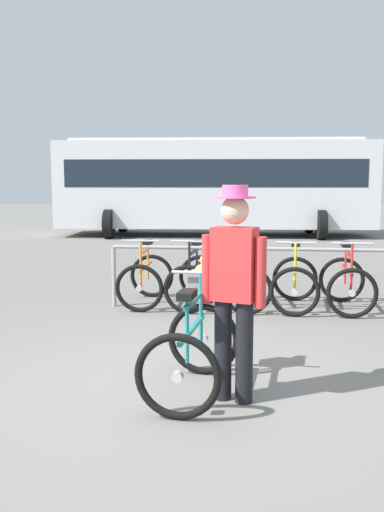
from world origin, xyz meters
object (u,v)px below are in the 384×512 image
object	(u,v)px
racked_bike_black	(194,280)
racked_bike_red	(347,283)
featured_bicycle	(195,334)
person_with_featured_bike	(234,285)
racked_bike_yellow	(295,282)
bus_distant	(215,182)
racked_bike_orange	(146,279)
racked_bike_blue	(244,281)

from	to	relation	value
racked_bike_black	racked_bike_red	bearing A→B (deg)	-4.91
featured_bicycle	person_with_featured_bike	world-z (taller)	person_with_featured_bike
racked_bike_red	person_with_featured_bike	bearing A→B (deg)	-116.71
racked_bike_yellow	person_with_featured_bike	bearing A→B (deg)	-106.04
bus_distant	racked_bike_orange	bearing A→B (deg)	-95.46
racked_bike_black	racked_bike_red	xyz separation A→B (m)	(2.09, -0.18, 0.00)
racked_bike_orange	racked_bike_yellow	size ratio (longest dim) A/B	0.98
racked_bike_black	racked_bike_red	size ratio (longest dim) A/B	1.02
racked_bike_black	racked_bike_red	world-z (taller)	same
person_with_featured_bike	bus_distant	size ratio (longest dim) A/B	0.17
racked_bike_black	racked_bike_blue	distance (m)	0.70
racked_bike_red	featured_bicycle	bearing A→B (deg)	-122.75
racked_bike_red	person_with_featured_bike	xyz separation A→B (m)	(-1.67, -3.32, 0.58)
racked_bike_orange	bus_distant	xyz separation A→B (m)	(1.01, 10.58, 1.37)
racked_bike_red	racked_bike_black	bearing A→B (deg)	175.09
racked_bike_yellow	featured_bicycle	bearing A→B (deg)	-112.24
racked_bike_orange	racked_bike_blue	bearing A→B (deg)	-4.91
racked_bike_orange	featured_bicycle	bearing A→B (deg)	-76.35
person_with_featured_bike	racked_bike_blue	bearing A→B (deg)	85.45
racked_bike_orange	person_with_featured_bike	xyz separation A→B (m)	(1.12, -3.56, 0.58)
featured_bicycle	bus_distant	distance (m)	13.96
bus_distant	racked_bike_red	bearing A→B (deg)	-80.67
person_with_featured_bike	racked_bike_black	bearing A→B (deg)	96.92
racked_bike_orange	racked_bike_yellow	xyz separation A→B (m)	(2.09, -0.18, 0.00)
featured_bicycle	bus_distant	xyz separation A→B (m)	(0.20, 13.90, 1.25)
racked_bike_black	racked_bike_red	distance (m)	2.10
racked_bike_black	bus_distant	xyz separation A→B (m)	(0.31, 10.64, 1.37)
racked_bike_yellow	racked_bike_red	world-z (taller)	same
racked_bike_yellow	bus_distant	size ratio (longest dim) A/B	0.12
racked_bike_blue	bus_distant	bearing A→B (deg)	92.05
racked_bike_orange	person_with_featured_bike	distance (m)	3.77
racked_bike_yellow	racked_bike_black	bearing A→B (deg)	175.09
bus_distant	person_with_featured_bike	bearing A→B (deg)	-89.55
racked_bike_black	person_with_featured_bike	size ratio (longest dim) A/B	0.68
racked_bike_blue	racked_bike_red	size ratio (longest dim) A/B	0.99
racked_bike_red	bus_distant	distance (m)	11.05
racked_bike_orange	bus_distant	world-z (taller)	bus_distant
racked_bike_red	bus_distant	xyz separation A→B (m)	(-1.78, 10.82, 1.37)
racked_bike_orange	racked_bike_black	xyz separation A→B (m)	(0.70, -0.06, 0.00)
racked_bike_orange	featured_bicycle	world-z (taller)	featured_bicycle
racked_bike_black	racked_bike_blue	bearing A→B (deg)	-4.91
featured_bicycle	bus_distant	bearing A→B (deg)	89.16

